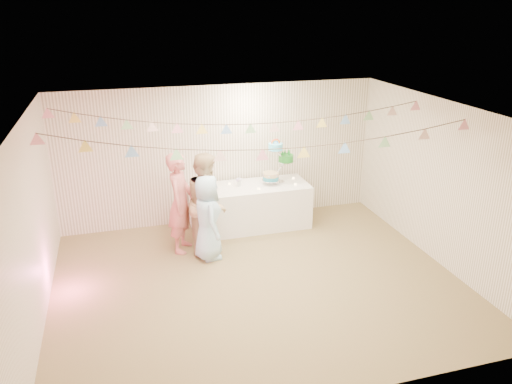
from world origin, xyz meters
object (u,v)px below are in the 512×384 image
object	(u,v)px
table	(250,206)
cake_stand	(278,165)
person_adult_a	(181,203)
person_adult_b	(207,203)
person_child	(208,218)

from	to	relation	value
table	cake_stand	size ratio (longest dim) A/B	2.74
person_adult_a	person_adult_b	world-z (taller)	person_adult_a
person_adult_a	person_child	bearing A→B (deg)	-114.21
person_adult_a	person_child	distance (m)	0.57
table	person_adult_a	bearing A→B (deg)	-156.74
person_adult_b	person_child	size ratio (longest dim) A/B	1.20
cake_stand	person_child	size ratio (longest dim) A/B	0.55
person_child	person_adult_b	bearing A→B (deg)	-14.45
person_child	cake_stand	bearing A→B (deg)	-59.32
cake_stand	person_adult_b	xyz separation A→B (m)	(-1.48, -0.74, -0.29)
table	cake_stand	bearing A→B (deg)	5.19
cake_stand	person_adult_a	world-z (taller)	person_adult_a
person_adult_b	person_child	xyz separation A→B (m)	(-0.06, -0.30, -0.14)
cake_stand	person_child	bearing A→B (deg)	-145.96
table	person_child	size ratio (longest dim) A/B	1.52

